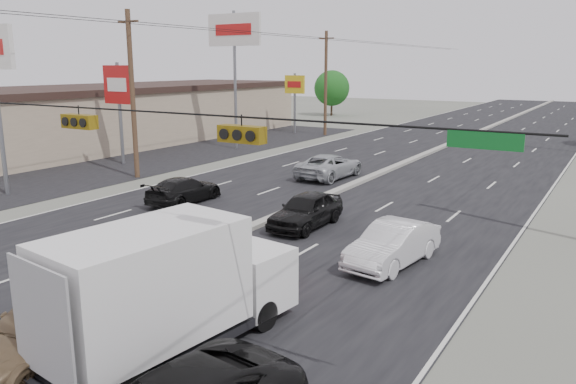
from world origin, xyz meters
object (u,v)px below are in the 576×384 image
(box_truck, at_px, (170,288))
(red_sedan, at_px, (226,267))
(pole_sign_mid, at_px, (119,90))
(queue_car_a, at_px, (306,210))
(tan_sedan, at_px, (56,325))
(pole_sign_far, at_px, (295,89))
(queue_car_b, at_px, (393,245))
(oncoming_far, at_px, (330,166))
(tree_left_far, at_px, (332,88))
(utility_pole_left_c, at_px, (326,83))
(oncoming_near, at_px, (184,190))
(utility_pole_left_b, at_px, (132,94))
(pole_sign_billboard, at_px, (234,39))

(box_truck, relative_size, red_sedan, 1.63)
(pole_sign_mid, height_order, box_truck, pole_sign_mid)
(queue_car_a, bearing_deg, tan_sedan, -88.67)
(box_truck, bearing_deg, pole_sign_far, 124.19)
(queue_car_b, xyz_separation_m, oncoming_far, (-8.97, 12.62, -0.00))
(pole_sign_mid, xyz_separation_m, tan_sedan, (19.14, -19.65, -4.34))
(box_truck, distance_m, queue_car_b, 8.94)
(tree_left_far, bearing_deg, oncoming_far, -63.09)
(utility_pole_left_c, distance_m, queue_car_b, 37.15)
(pole_sign_far, xyz_separation_m, oncoming_near, (10.43, -28.46, -3.75))
(utility_pole_left_c, relative_size, red_sedan, 2.45)
(tree_left_far, distance_m, queue_car_a, 54.59)
(queue_car_a, height_order, oncoming_far, queue_car_a)
(queue_car_b, xyz_separation_m, oncoming_near, (-12.27, 3.04, -0.08))
(pole_sign_far, xyz_separation_m, queue_car_a, (17.82, -29.03, -3.66))
(tan_sedan, distance_m, queue_car_b, 11.12)
(utility_pole_left_b, xyz_separation_m, pole_sign_mid, (-4.50, 3.00, 0.01))
(queue_car_a, xyz_separation_m, queue_car_b, (4.88, -2.48, -0.01))
(pole_sign_billboard, relative_size, oncoming_near, 2.43)
(utility_pole_left_b, xyz_separation_m, pole_sign_billboard, (-2.00, 13.00, 3.76))
(pole_sign_mid, xyz_separation_m, oncoming_far, (14.73, 3.12, -4.38))
(utility_pole_left_c, height_order, tan_sedan, utility_pole_left_c)
(pole_sign_mid, bearing_deg, pole_sign_far, 87.40)
(box_truck, bearing_deg, tan_sedan, -138.16)
(tan_sedan, distance_m, oncoming_near, 15.27)
(pole_sign_mid, bearing_deg, pole_sign_billboard, 75.96)
(tan_sedan, height_order, oncoming_near, tan_sedan)
(box_truck, bearing_deg, pole_sign_mid, 147.02)
(utility_pole_left_b, relative_size, queue_car_a, 2.29)
(box_truck, relative_size, queue_car_a, 1.52)
(queue_car_a, bearing_deg, utility_pole_left_c, 116.14)
(utility_pole_left_b, height_order, queue_car_b, utility_pole_left_b)
(tree_left_far, bearing_deg, utility_pole_left_b, -78.08)
(pole_sign_billboard, distance_m, pole_sign_far, 12.89)
(utility_pole_left_b, xyz_separation_m, red_sedan, (15.50, -11.15, -4.43))
(pole_sign_far, bearing_deg, tan_sedan, -66.47)
(utility_pole_left_c, xyz_separation_m, box_truck, (16.89, -40.09, -3.43))
(tan_sedan, height_order, red_sedan, tan_sedan)
(pole_sign_billboard, height_order, queue_car_a, pole_sign_billboard)
(red_sedan, distance_m, queue_car_a, 7.22)
(box_truck, distance_m, oncoming_far, 22.25)
(pole_sign_far, height_order, tree_left_far, tree_left_far)
(tan_sedan, bearing_deg, utility_pole_left_b, 125.28)
(pole_sign_billboard, xyz_separation_m, tree_left_far, (-7.50, 32.00, -5.15))
(red_sedan, bearing_deg, utility_pole_left_c, 119.02)
(utility_pole_left_c, distance_m, oncoming_far, 21.92)
(box_truck, bearing_deg, queue_car_b, 82.19)
(utility_pole_left_c, bearing_deg, queue_car_b, -58.64)
(tan_sedan, relative_size, queue_car_b, 1.20)
(pole_sign_far, relative_size, tree_left_far, 0.98)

